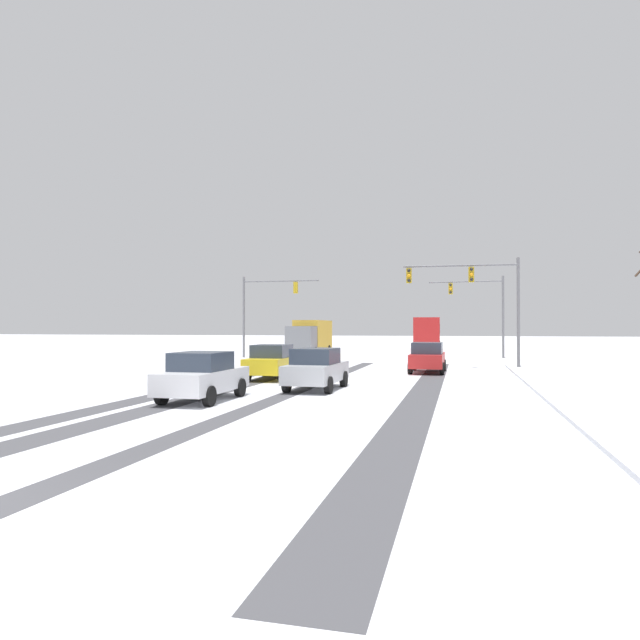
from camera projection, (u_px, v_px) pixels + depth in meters
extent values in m
cube|color=#4C4C51|center=(301.00, 389.00, 22.11)|extent=(0.79, 33.69, 0.01)
cube|color=#4C4C51|center=(199.00, 386.00, 23.17)|extent=(1.05, 33.69, 0.01)
cube|color=#4C4C51|center=(424.00, 393.00, 20.96)|extent=(1.15, 33.69, 0.01)
cube|color=#4C4C51|center=(233.00, 387.00, 22.80)|extent=(1.14, 33.69, 0.01)
cube|color=white|center=(611.00, 402.00, 18.02)|extent=(4.00, 33.69, 0.12)
cylinder|color=slate|center=(503.00, 317.00, 44.45)|extent=(0.18, 0.18, 6.50)
cylinder|color=slate|center=(465.00, 282.00, 45.36)|extent=(5.77, 0.48, 0.12)
cube|color=#B79319|center=(451.00, 289.00, 45.70)|extent=(0.33, 0.26, 0.90)
sphere|color=black|center=(450.00, 285.00, 45.55)|extent=(0.20, 0.20, 0.20)
sphere|color=orange|center=(450.00, 289.00, 45.55)|extent=(0.20, 0.20, 0.20)
sphere|color=black|center=(450.00, 292.00, 45.54)|extent=(0.20, 0.20, 0.20)
cylinder|color=slate|center=(518.00, 313.00, 32.81)|extent=(0.18, 0.18, 6.50)
cylinder|color=slate|center=(460.00, 266.00, 33.48)|extent=(6.62, 0.45, 0.12)
cube|color=#B79319|center=(471.00, 275.00, 33.34)|extent=(0.33, 0.26, 0.90)
sphere|color=black|center=(471.00, 269.00, 33.19)|extent=(0.20, 0.20, 0.20)
sphere|color=orange|center=(471.00, 274.00, 33.19)|extent=(0.20, 0.20, 0.20)
sphere|color=black|center=(471.00, 279.00, 33.18)|extent=(0.20, 0.20, 0.20)
cube|color=#B79319|center=(409.00, 276.00, 34.05)|extent=(0.33, 0.26, 0.90)
sphere|color=black|center=(409.00, 270.00, 33.89)|extent=(0.20, 0.20, 0.20)
sphere|color=orange|center=(409.00, 275.00, 33.89)|extent=(0.20, 0.20, 0.20)
sphere|color=black|center=(409.00, 280.00, 33.88)|extent=(0.20, 0.20, 0.20)
cylinder|color=slate|center=(244.00, 317.00, 45.46)|extent=(0.18, 0.18, 6.50)
cylinder|color=slate|center=(281.00, 281.00, 44.76)|extent=(6.22, 0.16, 0.12)
cube|color=#B79319|center=(296.00, 288.00, 44.46)|extent=(0.32, 0.24, 0.90)
sphere|color=black|center=(296.00, 284.00, 44.62)|extent=(0.20, 0.20, 0.20)
sphere|color=orange|center=(296.00, 288.00, 44.62)|extent=(0.20, 0.20, 0.20)
sphere|color=black|center=(296.00, 292.00, 44.61)|extent=(0.20, 0.20, 0.20)
cube|color=red|center=(428.00, 360.00, 30.27)|extent=(1.74, 4.12, 0.70)
cube|color=#2D3847|center=(427.00, 348.00, 30.14)|extent=(1.58, 1.91, 0.60)
cylinder|color=black|center=(414.00, 365.00, 31.70)|extent=(0.23, 0.64, 0.64)
cylinder|color=black|center=(444.00, 365.00, 31.30)|extent=(0.23, 0.64, 0.64)
cylinder|color=black|center=(410.00, 368.00, 29.24)|extent=(0.23, 0.64, 0.64)
cylinder|color=black|center=(442.00, 369.00, 28.84)|extent=(0.23, 0.64, 0.64)
cube|color=yellow|center=(273.00, 365.00, 26.56)|extent=(1.80, 4.14, 0.70)
cube|color=#2D3847|center=(272.00, 351.00, 26.42)|extent=(1.61, 1.94, 0.60)
cylinder|color=black|center=(265.00, 370.00, 27.97)|extent=(0.24, 0.65, 0.64)
cylinder|color=black|center=(296.00, 370.00, 27.62)|extent=(0.24, 0.65, 0.64)
cylinder|color=black|center=(247.00, 374.00, 25.49)|extent=(0.24, 0.65, 0.64)
cylinder|color=black|center=(282.00, 375.00, 25.14)|extent=(0.24, 0.65, 0.64)
cube|color=#B7BABF|center=(317.00, 372.00, 22.08)|extent=(1.78, 4.13, 0.70)
cube|color=#2D3847|center=(315.00, 356.00, 21.95)|extent=(1.60, 1.93, 0.60)
cylinder|color=black|center=(306.00, 378.00, 23.52)|extent=(0.23, 0.64, 0.64)
cylinder|color=black|center=(344.00, 379.00, 23.09)|extent=(0.23, 0.64, 0.64)
cylinder|color=black|center=(287.00, 384.00, 21.06)|extent=(0.23, 0.64, 0.64)
cylinder|color=black|center=(328.00, 385.00, 20.64)|extent=(0.23, 0.64, 0.64)
cube|color=silver|center=(203.00, 380.00, 18.76)|extent=(1.72, 4.11, 0.70)
cube|color=#2D3847|center=(201.00, 361.00, 18.63)|extent=(1.57, 1.91, 0.60)
cylinder|color=black|center=(198.00, 386.00, 20.19)|extent=(0.22, 0.64, 0.64)
cylinder|color=black|center=(240.00, 388.00, 19.80)|extent=(0.22, 0.64, 0.64)
cylinder|color=black|center=(162.00, 395.00, 17.72)|extent=(0.22, 0.64, 0.64)
cylinder|color=black|center=(209.00, 396.00, 17.33)|extent=(0.22, 0.64, 0.64)
cube|color=#B21E1E|center=(427.00, 332.00, 59.24)|extent=(2.94, 11.09, 2.90)
cube|color=#283342|center=(427.00, 329.00, 59.24)|extent=(2.94, 10.21, 0.90)
cylinder|color=black|center=(439.00, 347.00, 55.21)|extent=(0.34, 0.97, 0.96)
cylinder|color=black|center=(415.00, 347.00, 55.69)|extent=(0.34, 0.97, 0.96)
cylinder|color=black|center=(439.00, 345.00, 62.21)|extent=(0.34, 0.97, 0.96)
cylinder|color=black|center=(417.00, 345.00, 62.69)|extent=(0.34, 0.97, 0.96)
cube|color=slate|center=(301.00, 339.00, 44.99)|extent=(2.10, 2.20, 2.10)
cube|color=gold|center=(313.00, 335.00, 48.59)|extent=(2.20, 5.20, 2.60)
cylinder|color=black|center=(315.00, 352.00, 45.16)|extent=(0.28, 0.84, 0.84)
cylinder|color=black|center=(291.00, 352.00, 45.65)|extent=(0.28, 0.84, 0.84)
cylinder|color=black|center=(328.00, 350.00, 49.71)|extent=(0.28, 0.84, 0.84)
cylinder|color=black|center=(306.00, 350.00, 50.20)|extent=(0.28, 0.84, 0.84)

